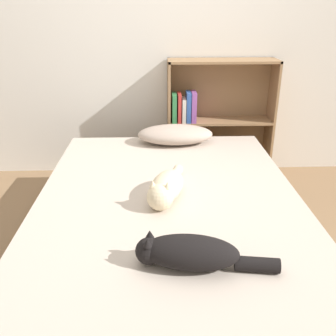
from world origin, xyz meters
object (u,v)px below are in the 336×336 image
bed (169,229)px  cat_dark (189,253)px  pillow (175,134)px  bookshelf (215,117)px  cat_light (166,188)px

bed → cat_dark: (0.06, -0.63, 0.29)m
pillow → bookshelf: (0.36, 0.40, 0.02)m
pillow → cat_dark: size_ratio=0.98×
cat_dark → pillow: bearing=-82.8°
bed → pillow: bearing=84.7°
cat_dark → bed: bearing=-76.7°
pillow → cat_dark: 1.49m
pillow → cat_light: bearing=-96.3°
cat_light → cat_dark: (0.08, -0.59, 0.00)m
bed → cat_light: cat_light is taller
cat_light → bookshelf: bookshelf is taller
cat_light → pillow: bearing=-171.0°
cat_light → bookshelf: 1.38m
bed → cat_light: (-0.02, -0.04, 0.29)m
bed → cat_dark: 0.69m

